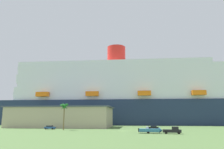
{
  "coord_description": "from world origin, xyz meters",
  "views": [
    {
      "loc": [
        1.48,
        -83.21,
        5.25
      ],
      "look_at": [
        -6.52,
        28.18,
        27.39
      ],
      "focal_mm": 34.18,
      "sensor_mm": 36.0,
      "label": 1
    }
  ],
  "objects_px": {
    "pickup_truck": "(173,130)",
    "parked_car_blue_suv": "(50,127)",
    "palm_tree": "(64,108)",
    "parked_car_black_coupe": "(153,127)",
    "small_boat_on_trailer": "(152,130)",
    "cruise_ship": "(166,100)",
    "parked_car_silver_sedan": "(52,126)"
  },
  "relations": [
    {
      "from": "pickup_truck",
      "to": "palm_tree",
      "type": "xyz_separation_m",
      "value": [
        -39.89,
        16.88,
        7.72
      ]
    },
    {
      "from": "palm_tree",
      "to": "parked_car_blue_suv",
      "type": "relative_size",
      "value": 2.33
    },
    {
      "from": "small_boat_on_trailer",
      "to": "palm_tree",
      "type": "distance_m",
      "value": 37.85
    },
    {
      "from": "palm_tree",
      "to": "parked_car_silver_sedan",
      "type": "xyz_separation_m",
      "value": [
        -10.75,
        17.17,
        -7.93
      ]
    },
    {
      "from": "parked_car_silver_sedan",
      "to": "parked_car_blue_suv",
      "type": "xyz_separation_m",
      "value": [
        3.74,
        -13.25,
        0.0
      ]
    },
    {
      "from": "small_boat_on_trailer",
      "to": "parked_car_silver_sedan",
      "type": "relative_size",
      "value": 1.93
    },
    {
      "from": "pickup_truck",
      "to": "parked_car_silver_sedan",
      "type": "height_order",
      "value": "pickup_truck"
    },
    {
      "from": "cruise_ship",
      "to": "parked_car_blue_suv",
      "type": "height_order",
      "value": "cruise_ship"
    },
    {
      "from": "cruise_ship",
      "to": "parked_car_black_coupe",
      "type": "distance_m",
      "value": 60.89
    },
    {
      "from": "palm_tree",
      "to": "parked_car_silver_sedan",
      "type": "relative_size",
      "value": 2.32
    },
    {
      "from": "small_boat_on_trailer",
      "to": "parked_car_blue_suv",
      "type": "xyz_separation_m",
      "value": [
        -40.51,
        19.71,
        -0.13
      ]
    },
    {
      "from": "small_boat_on_trailer",
      "to": "parked_car_blue_suv",
      "type": "distance_m",
      "value": 45.05
    },
    {
      "from": "pickup_truck",
      "to": "small_boat_on_trailer",
      "type": "distance_m",
      "value": 6.48
    },
    {
      "from": "cruise_ship",
      "to": "palm_tree",
      "type": "height_order",
      "value": "cruise_ship"
    },
    {
      "from": "pickup_truck",
      "to": "small_boat_on_trailer",
      "type": "bearing_deg",
      "value": 170.3
    },
    {
      "from": "palm_tree",
      "to": "parked_car_black_coupe",
      "type": "height_order",
      "value": "palm_tree"
    },
    {
      "from": "palm_tree",
      "to": "parked_car_black_coupe",
      "type": "xyz_separation_m",
      "value": [
        36.5,
        6.52,
        -7.93
      ]
    },
    {
      "from": "parked_car_silver_sedan",
      "to": "parked_car_black_coupe",
      "type": "distance_m",
      "value": 48.43
    },
    {
      "from": "pickup_truck",
      "to": "parked_car_silver_sedan",
      "type": "xyz_separation_m",
      "value": [
        -50.64,
        34.05,
        -0.21
      ]
    },
    {
      "from": "parked_car_black_coupe",
      "to": "small_boat_on_trailer",
      "type": "bearing_deg",
      "value": -97.64
    },
    {
      "from": "pickup_truck",
      "to": "palm_tree",
      "type": "bearing_deg",
      "value": 157.07
    },
    {
      "from": "pickup_truck",
      "to": "cruise_ship",
      "type": "bearing_deg",
      "value": 81.08
    },
    {
      "from": "parked_car_black_coupe",
      "to": "pickup_truck",
      "type": "bearing_deg",
      "value": -81.75
    },
    {
      "from": "palm_tree",
      "to": "parked_car_blue_suv",
      "type": "bearing_deg",
      "value": 150.76
    },
    {
      "from": "pickup_truck",
      "to": "parked_car_black_coupe",
      "type": "xyz_separation_m",
      "value": [
        -3.39,
        23.4,
        -0.21
      ]
    },
    {
      "from": "small_boat_on_trailer",
      "to": "palm_tree",
      "type": "height_order",
      "value": "palm_tree"
    },
    {
      "from": "cruise_ship",
      "to": "small_boat_on_trailer",
      "type": "bearing_deg",
      "value": -103.5
    },
    {
      "from": "cruise_ship",
      "to": "small_boat_on_trailer",
      "type": "xyz_separation_m",
      "value": [
        -18.93,
        -78.85,
        -15.9
      ]
    },
    {
      "from": "parked_car_black_coupe",
      "to": "parked_car_blue_suv",
      "type": "distance_m",
      "value": 43.58
    },
    {
      "from": "small_boat_on_trailer",
      "to": "parked_car_silver_sedan",
      "type": "distance_m",
      "value": 55.18
    },
    {
      "from": "pickup_truck",
      "to": "parked_car_blue_suv",
      "type": "relative_size",
      "value": 1.29
    },
    {
      "from": "parked_car_blue_suv",
      "to": "pickup_truck",
      "type": "bearing_deg",
      "value": -23.92
    }
  ]
}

